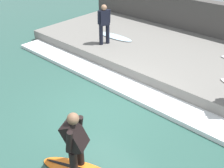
{
  "coord_description": "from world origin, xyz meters",
  "views": [
    {
      "loc": [
        -4.08,
        -4.06,
        4.46
      ],
      "look_at": [
        0.49,
        0.0,
        0.7
      ],
      "focal_mm": 42.0,
      "sensor_mm": 36.0,
      "label": 1
    }
  ],
  "objects": [
    {
      "name": "ground_plane",
      "position": [
        0.0,
        0.0,
        0.0
      ],
      "size": [
        28.0,
        28.0,
        0.0
      ],
      "primitive_type": "plane",
      "color": "#2D564C"
    },
    {
      "name": "concrete_ledge",
      "position": [
        4.06,
        0.0,
        0.23
      ],
      "size": [
        4.4,
        11.62,
        0.46
      ],
      "primitive_type": "cube",
      "color": "slate",
      "rests_on": "ground_plane"
    },
    {
      "name": "back_wall",
      "position": [
        6.51,
        0.0,
        0.9
      ],
      "size": [
        0.5,
        12.2,
        1.79
      ],
      "primitive_type": "cube",
      "color": "#474442",
      "rests_on": "ground_plane"
    },
    {
      "name": "wave_foam_crest",
      "position": [
        1.42,
        0.0,
        0.07
      ],
      "size": [
        0.88,
        11.04,
        0.13
      ],
      "primitive_type": "cube",
      "color": "white",
      "rests_on": "ground_plane"
    },
    {
      "name": "surfer_riding",
      "position": [
        -1.74,
        -1.02,
        0.86
      ],
      "size": [
        0.54,
        0.58,
        1.45
      ],
      "color": "black",
      "rests_on": "surfboard_riding"
    },
    {
      "name": "surfer_waiting_near",
      "position": [
        2.84,
        2.47,
        1.31
      ],
      "size": [
        0.49,
        0.36,
        1.51
      ],
      "color": "black",
      "rests_on": "concrete_ledge"
    },
    {
      "name": "surfboard_waiting_near",
      "position": [
        3.62,
        2.62,
        0.49
      ],
      "size": [
        0.55,
        1.67,
        0.06
      ],
      "color": "silver",
      "rests_on": "concrete_ledge"
    }
  ]
}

